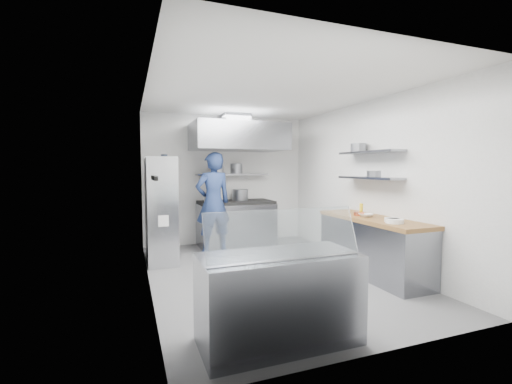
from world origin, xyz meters
name	(u,v)px	position (x,y,z in m)	size (l,w,h in m)	color
floor	(269,273)	(0.00, 0.00, 0.00)	(5.00, 5.00, 0.00)	#555558
ceiling	(270,93)	(0.00, 0.00, 2.80)	(5.00, 5.00, 0.00)	silver
wall_back	(226,180)	(0.00, 2.50, 1.40)	(3.60, 0.02, 2.80)	white
wall_front	(381,198)	(0.00, -2.50, 1.40)	(3.60, 0.02, 2.80)	white
wall_left	(148,187)	(-1.80, 0.00, 1.40)	(5.00, 0.02, 2.80)	white
wall_right	(365,183)	(1.80, 0.00, 1.40)	(5.00, 0.02, 2.80)	white
gas_range	(236,224)	(0.10, 2.10, 0.45)	(1.60, 0.80, 0.90)	gray
cooktop	(236,202)	(0.10, 2.10, 0.93)	(1.57, 0.78, 0.06)	black
stock_pot_left	(210,197)	(-0.48, 2.03, 1.06)	(0.25, 0.25, 0.20)	slate
stock_pot_mid	(240,195)	(0.23, 2.19, 1.08)	(0.34, 0.34, 0.24)	slate
over_range_shelf	(233,174)	(0.10, 2.34, 1.52)	(1.60, 0.30, 0.04)	gray
shelf_pot_a	(217,170)	(-0.27, 2.24, 1.63)	(0.26, 0.26, 0.18)	slate
shelf_pot_b	(236,169)	(0.23, 2.51, 1.65)	(0.28, 0.28, 0.22)	slate
extractor_hood	(238,137)	(0.10, 1.93, 2.30)	(1.90, 1.15, 0.55)	gray
hood_duct	(235,120)	(0.10, 2.15, 2.68)	(0.55, 0.55, 0.24)	slate
red_firebox	(169,180)	(-1.25, 2.44, 1.42)	(0.22, 0.10, 0.26)	red
chef	(213,202)	(-0.50, 1.67, 0.99)	(0.72, 0.47, 1.97)	navy
wire_rack	(161,210)	(-1.53, 1.27, 0.93)	(0.50, 0.90, 1.85)	silver
rack_bin_a	(163,220)	(-1.53, 0.92, 0.80)	(0.17, 0.21, 0.19)	white
rack_bin_b	(160,188)	(-1.53, 1.43, 1.30)	(0.13, 0.16, 0.15)	yellow
rack_jar	(164,160)	(-1.48, 1.04, 1.80)	(0.11, 0.11, 0.18)	black
knife_strip	(154,178)	(-1.78, -0.90, 1.55)	(0.04, 0.55, 0.05)	black
prep_counter_base	(372,248)	(1.48, -0.60, 0.42)	(0.62, 2.00, 0.84)	gray
prep_counter_top	(372,219)	(1.48, -0.60, 0.87)	(0.65, 2.04, 0.06)	brown
plate_stack_a	(395,221)	(1.38, -1.17, 0.93)	(0.24, 0.24, 0.06)	white
plate_stack_b	(392,220)	(1.43, -1.08, 0.93)	(0.21, 0.21, 0.06)	white
copper_pan	(359,214)	(1.41, -0.36, 0.93)	(0.17, 0.17, 0.06)	#C95C38
squeeze_bottle	(361,209)	(1.53, -0.25, 0.99)	(0.06, 0.06, 0.18)	yellow
mixing_bowl	(366,215)	(1.41, -0.52, 0.93)	(0.21, 0.21, 0.05)	white
wall_shelf_lower	(369,178)	(1.64, -0.30, 1.50)	(0.30, 1.30, 0.04)	gray
wall_shelf_upper	(370,152)	(1.64, -0.30, 1.92)	(0.30, 1.30, 0.04)	gray
shelf_pot_c	(374,174)	(1.53, -0.55, 1.57)	(0.21, 0.21, 0.10)	slate
shelf_pot_d	(358,148)	(1.64, 0.00, 2.01)	(0.26, 0.26, 0.14)	slate
display_case	(279,298)	(-0.74, -2.00, 0.42)	(1.50, 0.70, 0.85)	gray
display_glass	(285,234)	(-0.74, -2.12, 1.07)	(1.47, 0.02, 0.45)	silver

